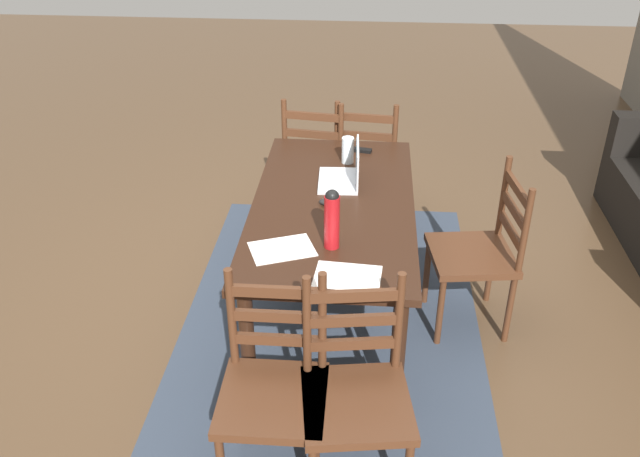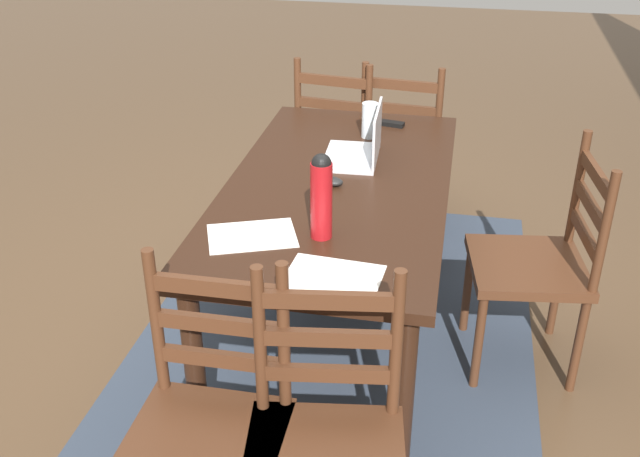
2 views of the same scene
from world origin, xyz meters
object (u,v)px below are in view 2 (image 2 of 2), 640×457
chair_right_near (208,433)px  drinking_glass (370,120)px  chair_left_far (404,146)px  chair_left_near (341,142)px  computer_mouse (331,181)px  laptop (362,147)px  chair_far_head (538,264)px  tv_remote (386,123)px  dining_table (338,204)px  chair_right_far (325,450)px  water_bottle (321,195)px

chair_right_near → drinking_glass: (-1.64, 0.23, 0.36)m
chair_right_near → chair_left_far: size_ratio=1.00×
chair_left_near → computer_mouse: size_ratio=9.50×
laptop → computer_mouse: bearing=-16.8°
chair_far_head → chair_right_near: bearing=-40.7°
drinking_glass → computer_mouse: size_ratio=1.58×
chair_far_head → tv_remote: (-0.67, -0.69, 0.29)m
dining_table → chair_right_near: (1.13, -0.17, -0.19)m
drinking_glass → dining_table: bearing=-5.9°
chair_left_near → chair_right_far: (2.26, 0.34, 0.00)m
chair_left_far → laptop: laptop is taller
chair_far_head → water_bottle: size_ratio=3.14×
chair_far_head → laptop: 0.85m
dining_table → drinking_glass: drinking_glass is taller
chair_far_head → computer_mouse: (0.03, -0.83, 0.30)m
drinking_glass → chair_right_far: bearing=4.0°
chair_right_near → drinking_glass: size_ratio=6.03×
chair_right_far → chair_left_far: (-2.26, 0.00, 0.00)m
water_bottle → dining_table: bearing=-177.4°
chair_right_far → chair_left_far: size_ratio=1.00×
chair_right_near → chair_left_far: 2.28m
chair_right_far → computer_mouse: bearing=-170.2°
dining_table → water_bottle: (0.44, 0.02, 0.25)m
chair_right_far → chair_left_far: same height
chair_right_far → laptop: 1.42m
dining_table → chair_right_near: chair_right_near is taller
laptop → chair_far_head: bearing=71.9°
dining_table → laptop: laptop is taller
laptop → water_bottle: bearing=-3.2°
chair_left_near → chair_right_near: same height
dining_table → chair_left_near: size_ratio=1.77×
dining_table → chair_right_near: 1.16m
laptop → water_bottle: size_ratio=1.08×
chair_right_near → chair_left_far: (-2.25, 0.34, 0.00)m
chair_left_far → computer_mouse: chair_left_far is taller
chair_far_head → chair_left_far: bearing=-150.5°
chair_left_far → water_bottle: size_ratio=3.14×
chair_far_head → computer_mouse: chair_far_head is taller
tv_remote → chair_left_far: bearing=4.1°
water_bottle → computer_mouse: size_ratio=3.03×
dining_table → tv_remote: (-0.68, 0.11, 0.10)m
chair_left_near → water_bottle: size_ratio=3.14×
laptop → drinking_glass: (-0.26, -0.01, 0.02)m
laptop → chair_right_near: bearing=-9.5°
water_bottle → tv_remote: bearing=175.4°
water_bottle → tv_remote: 1.13m
chair_left_near → chair_right_far: bearing=8.7°
dining_table → drinking_glass: size_ratio=10.64×
water_bottle → chair_right_far: bearing=12.0°
drinking_glass → tv_remote: size_ratio=0.93×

